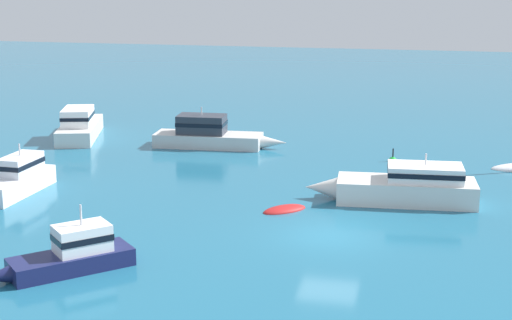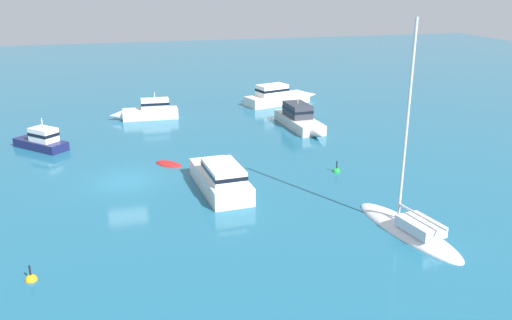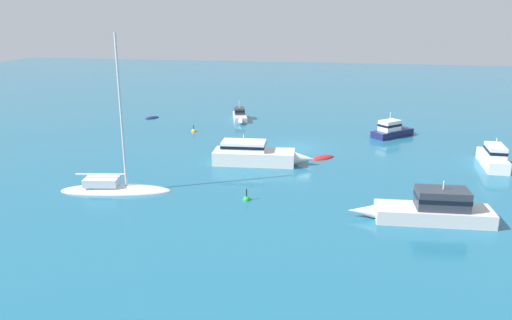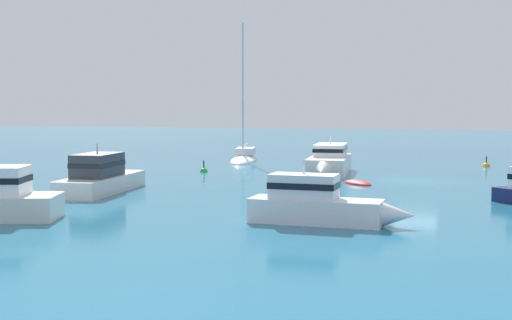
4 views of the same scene
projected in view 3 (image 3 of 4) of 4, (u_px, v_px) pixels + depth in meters
name	position (u px, v px, depth m)	size (l,w,h in m)	color
ground_plane	(297.00, 148.00, 45.83)	(160.00, 160.00, 0.00)	#1E607F
powerboat	(255.00, 154.00, 40.81)	(2.85, 8.22, 2.42)	silver
cabin_cruiser	(432.00, 209.00, 29.62)	(2.54, 8.40, 2.51)	silver
motor_cruiser	(493.00, 157.00, 40.28)	(6.24, 1.74, 2.45)	white
powerboat_1	(240.00, 116.00, 57.30)	(5.43, 2.52, 2.21)	silver
skiff	(152.00, 118.00, 58.40)	(2.08, 1.79, 0.42)	#191E4C
launch	(392.00, 130.00, 49.74)	(4.70, 4.74, 2.47)	#191E4C
rib	(323.00, 158.00, 42.53)	(2.26, 2.32, 0.45)	#B21E1E
sloop	(114.00, 189.00, 34.71)	(3.26, 7.87, 11.10)	white
channel_buoy	(247.00, 200.00, 33.13)	(0.52, 0.52, 1.02)	green
mooring_buoy	(194.00, 132.00, 51.88)	(0.53, 0.53, 0.98)	orange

